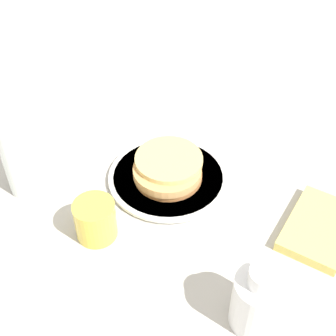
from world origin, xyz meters
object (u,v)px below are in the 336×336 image
object	(u,v)px
plate	(168,177)
juice_glass	(95,220)
pancake_stack	(168,169)
water_bottle_near	(15,145)
cream_jug	(258,300)

from	to	relation	value
plate	juice_glass	xyz separation A→B (m)	(0.19, 0.04, 0.03)
pancake_stack	water_bottle_near	distance (m)	0.30
cream_jug	plate	bearing A→B (deg)	-102.78
juice_glass	water_bottle_near	bearing A→B (deg)	-72.96
plate	water_bottle_near	world-z (taller)	water_bottle_near
juice_glass	cream_jug	world-z (taller)	cream_jug
pancake_stack	cream_jug	world-z (taller)	cream_jug
water_bottle_near	cream_jug	bearing A→B (deg)	109.41
pancake_stack	cream_jug	xyz separation A→B (m)	(0.07, 0.33, 0.02)
plate	cream_jug	xyz separation A→B (m)	(0.08, 0.33, 0.05)
plate	juice_glass	size ratio (longest dim) A/B	3.22
cream_jug	juice_glass	bearing A→B (deg)	-69.13
pancake_stack	juice_glass	distance (m)	0.19
plate	water_bottle_near	size ratio (longest dim) A/B	1.01
cream_jug	water_bottle_near	bearing A→B (deg)	-70.59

